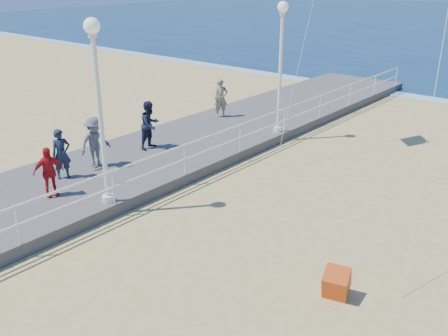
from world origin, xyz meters
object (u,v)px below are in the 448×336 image
Objects in this scene: spectator_2 at (95,142)px; box_kite at (336,285)px; lamp_post_mid at (98,95)px; spectator_0 at (61,154)px; spectator_3 at (48,172)px; lamp_post_far at (281,54)px; spectator_6 at (221,98)px; spectator_7 at (150,125)px.

box_kite is at bearing -92.32° from spectator_2.
lamp_post_mid is 3.16× the size of spectator_0.
box_kite is at bearing -64.08° from spectator_3.
lamp_post_mid is at bearing 169.96° from box_kite.
lamp_post_far is 9.48m from spectator_0.
spectator_2 reaches higher than spectator_3.
lamp_post_far is at bearing -0.16° from spectator_0.
lamp_post_mid is at bearing -46.68° from spectator_3.
spectator_3 is at bearing -122.42° from spectator_0.
spectator_0 is 0.95× the size of spectator_6.
spectator_3 is 9.08m from box_kite.
box_kite is (9.85, -3.44, -1.03)m from spectator_7.
lamp_post_far is at bearing 6.50° from spectator_3.
spectator_3 is 2.62× the size of box_kite.
lamp_post_mid is 2.96× the size of spectator_2.
lamp_post_mid is 8.87× the size of box_kite.
lamp_post_mid reaches higher than spectator_0.
spectator_0 is at bearing 175.45° from lamp_post_mid.
spectator_7 is at bearing 145.36° from box_kite.
spectator_0 is 1.33m from spectator_2.
lamp_post_far is 2.99× the size of spectator_6.
box_kite is at bearing 5.36° from lamp_post_mid.
lamp_post_far is at bearing -33.71° from spectator_7.
box_kite is (8.91, 1.54, -0.89)m from spectator_3.
spectator_3 is 5.07m from spectator_7.
spectator_0 is at bearing 57.35° from spectator_3.
lamp_post_far reaches higher than spectator_7.
spectator_6 is (-1.67, 10.04, 0.10)m from spectator_3.
spectator_7 reaches higher than spectator_0.
spectator_7 reaches higher than box_kite.
lamp_post_mid and lamp_post_far have the same top height.
spectator_0 is at bearing 167.34° from box_kite.
lamp_post_far reaches higher than spectator_2.
spectator_2 is at bearing 37.15° from spectator_3.
lamp_post_mid is at bearing -90.00° from lamp_post_far.
spectator_3 is (0.93, -1.07, -0.05)m from spectator_0.
spectator_2 is (-2.59, 1.54, -2.36)m from lamp_post_mid.
lamp_post_far is 2.96× the size of spectator_2.
lamp_post_mid reaches higher than spectator_6.
spectator_2 reaches higher than spectator_6.
lamp_post_far is at bearing -61.35° from spectator_6.
lamp_post_far is 2.87× the size of spectator_7.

